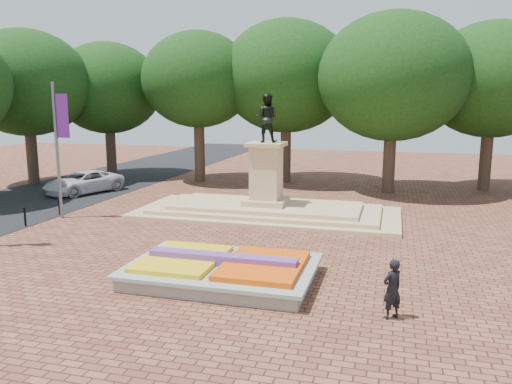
% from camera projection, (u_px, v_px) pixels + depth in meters
% --- Properties ---
extents(ground, '(90.00, 90.00, 0.00)m').
position_uv_depth(ground, '(215.00, 260.00, 19.27)').
color(ground, brown).
rests_on(ground, ground).
extents(flower_bed, '(6.30, 4.30, 0.91)m').
position_uv_depth(flower_bed, '(223.00, 269.00, 17.04)').
color(flower_bed, gray).
rests_on(flower_bed, ground).
extents(monument, '(14.00, 6.00, 6.40)m').
position_uv_depth(monument, '(266.00, 199.00, 26.70)').
color(monument, tan).
rests_on(monument, ground).
extents(tree_row_back, '(44.80, 8.80, 10.43)m').
position_uv_depth(tree_row_back, '(335.00, 92.00, 34.52)').
color(tree_row_back, '#3D2A21').
rests_on(tree_row_back, ground).
extents(van, '(4.16, 5.79, 1.46)m').
position_uv_depth(van, '(84.00, 182.00, 33.10)').
color(van, silver).
rests_on(van, ground).
extents(pedestrian, '(0.75, 0.73, 1.74)m').
position_uv_depth(pedestrian, '(392.00, 289.00, 13.94)').
color(pedestrian, black).
rests_on(pedestrian, ground).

